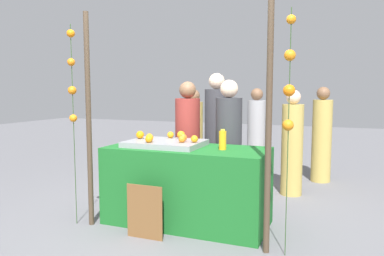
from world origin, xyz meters
The scene contains 25 objects.
ground_plane centered at (0.00, 0.00, 0.00)m, with size 24.00×24.00×0.00m, color slate.
stall_counter centered at (0.00, 0.00, 0.43)m, with size 1.76×0.79×0.85m, color #196023.
orange_tray centered at (-0.27, 0.01, 0.88)m, with size 0.83×0.61×0.06m, color gray.
orange_0 centered at (-0.31, 0.24, 0.95)m, with size 0.08×0.08×0.08m, color orange.
orange_1 centered at (-0.39, -0.13, 0.95)m, with size 0.09×0.09×0.09m, color orange.
orange_2 centered at (-0.62, 0.06, 0.96)m, with size 0.09×0.09×0.09m, color orange.
orange_3 centered at (-0.36, -0.20, 0.95)m, with size 0.08×0.08×0.08m, color orange.
orange_4 centered at (-0.05, 0.02, 0.95)m, with size 0.08×0.08×0.08m, color orange.
orange_5 centered at (-0.47, 0.01, 0.95)m, with size 0.07×0.07×0.07m, color orange.
orange_6 centered at (-0.17, 0.24, 0.96)m, with size 0.09×0.09×0.09m, color orange.
orange_7 centered at (-0.03, -0.06, 0.95)m, with size 0.07×0.07×0.07m, color orange.
orange_8 centered at (0.09, -0.01, 0.95)m, with size 0.08×0.08×0.08m, color orange.
juice_bottle centered at (0.41, 0.00, 0.95)m, with size 0.08×0.08×0.22m.
chalkboard_sign centered at (-0.22, -0.56, 0.27)m, with size 0.39×0.03×0.56m.
vendor_left centered at (-0.26, 0.65, 0.74)m, with size 0.32×0.32×1.58m.
vendor_right centered at (0.29, 0.63, 0.74)m, with size 0.32×0.32×1.60m.
crowd_person_0 centered at (-0.61, 1.76, 0.69)m, with size 0.30×0.30×1.49m.
crowd_person_1 centered at (0.94, 1.58, 0.69)m, with size 0.30×0.30×1.48m.
crowd_person_2 centered at (1.29, 2.55, 0.71)m, with size 0.31×0.31×1.53m.
crowd_person_3 centered at (0.25, 2.48, 0.70)m, with size 0.30×0.30×1.51m.
crowd_person_4 centered at (-0.13, 1.44, 0.80)m, with size 0.34×0.34×1.72m.
canopy_post_left centered at (-0.96, -0.44, 1.15)m, with size 0.06×0.06×2.29m, color #473828.
canopy_post_right centered at (0.96, -0.44, 1.15)m, with size 0.06×0.06×2.29m, color #473828.
garland_strand_left centered at (-1.13, -0.48, 1.59)m, with size 0.09×0.09×2.17m.
garland_strand_right centered at (1.13, -0.43, 1.55)m, with size 0.10×0.11×2.17m.
Camera 1 is at (1.53, -3.72, 1.48)m, focal length 34.74 mm.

